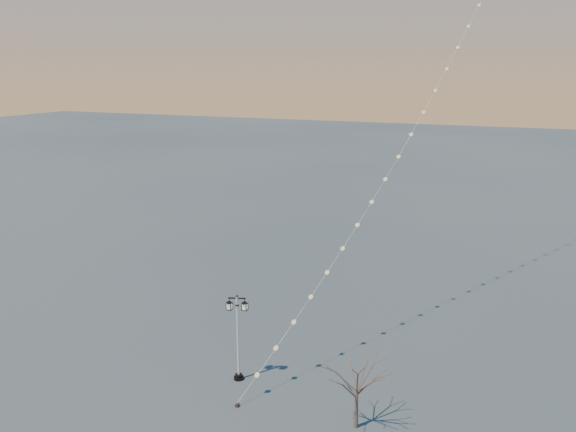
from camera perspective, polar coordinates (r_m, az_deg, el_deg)
The scene contains 4 objects.
ground at distance 28.58m, azimuth -7.02°, elevation -19.45°, with size 300.00×300.00×0.00m, color #3F4140.
street_lamp at distance 30.54m, azimuth -4.95°, elevation -11.38°, with size 1.16×0.66×4.72m.
bare_tree at distance 26.98m, azimuth 6.80°, elevation -15.57°, with size 2.11×2.11×3.51m.
kite_train at distance 39.43m, azimuth 14.43°, elevation 15.41°, with size 12.25×34.56×33.97m.
Camera 1 is at (12.12, -20.45, 15.86)m, focal length 36.29 mm.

